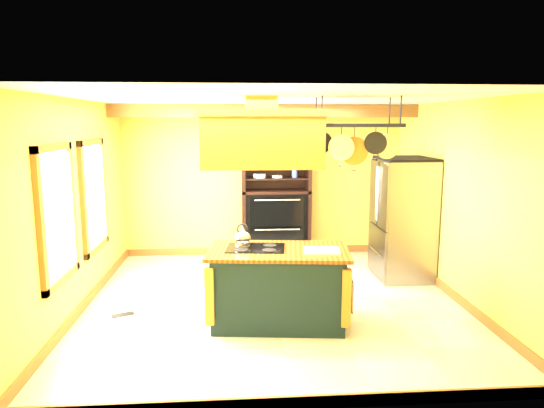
{
  "coord_description": "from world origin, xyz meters",
  "views": [
    {
      "loc": [
        -0.48,
        -6.23,
        2.41
      ],
      "look_at": [
        -0.0,
        0.3,
        1.3
      ],
      "focal_mm": 32.0,
      "sensor_mm": 36.0,
      "label": 1
    }
  ],
  "objects": [
    {
      "name": "floor",
      "position": [
        0.0,
        0.0,
        0.0
      ],
      "size": [
        5.0,
        5.0,
        0.0
      ],
      "primitive_type": "plane",
      "color": "beige",
      "rests_on": "ground"
    },
    {
      "name": "ceiling",
      "position": [
        0.0,
        0.0,
        2.7
      ],
      "size": [
        5.0,
        5.0,
        0.0
      ],
      "primitive_type": "plane",
      "rotation": [
        3.14,
        0.0,
        0.0
      ],
      "color": "white",
      "rests_on": "wall_back"
    },
    {
      "name": "wall_back",
      "position": [
        0.0,
        2.5,
        1.35
      ],
      "size": [
        5.0,
        0.02,
        2.7
      ],
      "primitive_type": "cube",
      "color": "gold",
      "rests_on": "floor"
    },
    {
      "name": "wall_front",
      "position": [
        0.0,
        -2.5,
        1.35
      ],
      "size": [
        5.0,
        0.02,
        2.7
      ],
      "primitive_type": "cube",
      "color": "gold",
      "rests_on": "floor"
    },
    {
      "name": "wall_left",
      "position": [
        -2.5,
        0.0,
        1.35
      ],
      "size": [
        0.02,
        5.0,
        2.7
      ],
      "primitive_type": "cube",
      "color": "gold",
      "rests_on": "floor"
    },
    {
      "name": "wall_right",
      "position": [
        2.5,
        0.0,
        1.35
      ],
      "size": [
        0.02,
        5.0,
        2.7
      ],
      "primitive_type": "cube",
      "color": "gold",
      "rests_on": "floor"
    },
    {
      "name": "ceiling_beam",
      "position": [
        0.0,
        1.7,
        2.59
      ],
      "size": [
        5.0,
        0.15,
        0.2
      ],
      "primitive_type": "cube",
      "color": "brown",
      "rests_on": "ceiling"
    },
    {
      "name": "window_near",
      "position": [
        -2.47,
        -0.8,
        1.4
      ],
      "size": [
        0.06,
        1.06,
        1.56
      ],
      "color": "brown",
      "rests_on": "wall_left"
    },
    {
      "name": "window_far",
      "position": [
        -2.47,
        0.6,
        1.4
      ],
      "size": [
        0.06,
        1.06,
        1.56
      ],
      "color": "brown",
      "rests_on": "wall_left"
    },
    {
      "name": "kitchen_island",
      "position": [
        0.0,
        -0.68,
        0.47
      ],
      "size": [
        1.75,
        1.1,
        1.11
      ],
      "rotation": [
        0.0,
        0.0,
        -0.11
      ],
      "color": "#13242C",
      "rests_on": "floor"
    },
    {
      "name": "range_hood",
      "position": [
        -0.2,
        -0.69,
        2.25
      ],
      "size": [
        1.43,
        0.81,
        0.8
      ],
      "color": "#BA7B2E",
      "rests_on": "ceiling"
    },
    {
      "name": "pot_rack",
      "position": [
        0.91,
        -0.67,
        2.27
      ],
      "size": [
        1.06,
        0.49,
        0.79
      ],
      "color": "black",
      "rests_on": "ceiling"
    },
    {
      "name": "refrigerator",
      "position": [
        2.08,
        0.98,
        0.9
      ],
      "size": [
        0.8,
        0.94,
        1.84
      ],
      "color": "gray",
      "rests_on": "floor"
    },
    {
      "name": "hutch",
      "position": [
        0.21,
        2.27,
        0.84
      ],
      "size": [
        1.21,
        0.55,
        2.13
      ],
      "color": "black",
      "rests_on": "floor"
    },
    {
      "name": "floor_register",
      "position": [
        -1.94,
        -0.3,
        0.01
      ],
      "size": [
        0.3,
        0.22,
        0.01
      ],
      "primitive_type": "cube",
      "rotation": [
        0.0,
        0.0,
        0.41
      ],
      "color": "black",
      "rests_on": "floor"
    }
  ]
}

